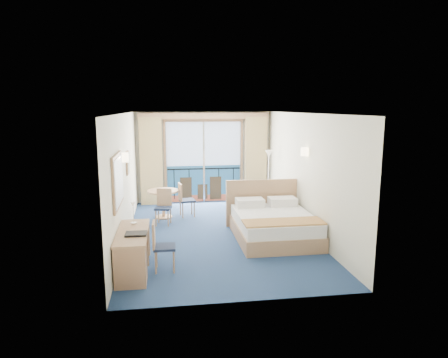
% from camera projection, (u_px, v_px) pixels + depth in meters
% --- Properties ---
extents(floor, '(6.50, 6.50, 0.00)m').
position_uv_depth(floor, '(218.00, 233.00, 9.06)').
color(floor, navy).
rests_on(floor, ground).
extents(room_walls, '(4.04, 6.54, 2.72)m').
position_uv_depth(room_walls, '(217.00, 156.00, 8.74)').
color(room_walls, white).
rests_on(room_walls, ground).
extents(balcony_door, '(2.36, 0.03, 2.52)m').
position_uv_depth(balcony_door, '(204.00, 164.00, 11.99)').
color(balcony_door, navy).
rests_on(balcony_door, room_walls).
extents(curtain_left, '(0.65, 0.22, 2.55)m').
position_uv_depth(curtain_left, '(151.00, 161.00, 11.60)').
color(curtain_left, tan).
rests_on(curtain_left, room_walls).
extents(curtain_right, '(0.65, 0.22, 2.55)m').
position_uv_depth(curtain_right, '(255.00, 159.00, 12.04)').
color(curtain_right, tan).
rests_on(curtain_right, room_walls).
extents(pelmet, '(3.80, 0.25, 0.18)m').
position_uv_depth(pelmet, '(204.00, 116.00, 11.62)').
color(pelmet, tan).
rests_on(pelmet, room_walls).
extents(mirror, '(0.05, 1.25, 0.95)m').
position_uv_depth(mirror, '(118.00, 181.00, 7.04)').
color(mirror, tan).
rests_on(mirror, room_walls).
extents(wall_print, '(0.04, 0.42, 0.52)m').
position_uv_depth(wall_print, '(128.00, 163.00, 8.93)').
color(wall_print, tan).
rests_on(wall_print, room_walls).
extents(sconce_left, '(0.18, 0.18, 0.18)m').
position_uv_depth(sconce_left, '(124.00, 157.00, 7.87)').
color(sconce_left, '#FFE4B2').
rests_on(sconce_left, room_walls).
extents(sconce_right, '(0.18, 0.18, 0.18)m').
position_uv_depth(sconce_right, '(305.00, 152.00, 8.86)').
color(sconce_right, '#FFE4B2').
rests_on(sconce_right, room_walls).
extents(bed, '(1.79, 2.12, 1.12)m').
position_uv_depth(bed, '(273.00, 224.00, 8.71)').
color(bed, tan).
rests_on(bed, ground).
extents(nightstand, '(0.38, 0.36, 0.50)m').
position_uv_depth(nightstand, '(283.00, 210.00, 10.15)').
color(nightstand, '#9C7252').
rests_on(nightstand, ground).
extents(phone, '(0.23, 0.20, 0.09)m').
position_uv_depth(phone, '(284.00, 199.00, 10.09)').
color(phone, white).
rests_on(phone, nightstand).
extents(armchair, '(1.22, 1.21, 0.80)m').
position_uv_depth(armchair, '(265.00, 200.00, 10.59)').
color(armchair, '#41444F').
rests_on(armchair, ground).
extents(floor_lamp, '(0.23, 0.23, 1.64)m').
position_uv_depth(floor_lamp, '(269.00, 164.00, 11.21)').
color(floor_lamp, silver).
rests_on(floor_lamp, ground).
extents(desk, '(0.53, 1.54, 0.72)m').
position_uv_depth(desk, '(131.00, 258.00, 6.53)').
color(desk, tan).
rests_on(desk, ground).
extents(desk_chair, '(0.39, 0.39, 0.88)m').
position_uv_depth(desk_chair, '(160.00, 243.00, 6.93)').
color(desk_chair, '#1B2640').
rests_on(desk_chair, ground).
extents(folder, '(0.36, 0.28, 0.03)m').
position_uv_depth(folder, '(136.00, 234.00, 6.69)').
color(folder, black).
rests_on(folder, desk).
extents(desk_lamp, '(0.11, 0.11, 0.40)m').
position_uv_depth(desk_lamp, '(133.00, 208.00, 7.23)').
color(desk_lamp, silver).
rests_on(desk_lamp, desk).
extents(round_table, '(0.80, 0.80, 0.72)m').
position_uv_depth(round_table, '(163.00, 197.00, 10.29)').
color(round_table, tan).
rests_on(round_table, ground).
extents(table_chair_a, '(0.45, 0.44, 0.89)m').
position_uv_depth(table_chair_a, '(184.00, 198.00, 10.39)').
color(table_chair_a, '#1B2640').
rests_on(table_chair_a, ground).
extents(table_chair_b, '(0.44, 0.44, 0.86)m').
position_uv_depth(table_chair_b, '(164.00, 204.00, 9.73)').
color(table_chair_b, '#1B2640').
rests_on(table_chair_b, ground).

